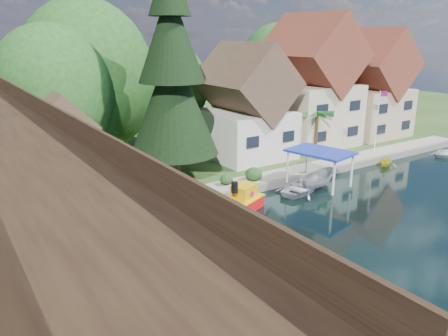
{
  "coord_description": "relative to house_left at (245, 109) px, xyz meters",
  "views": [
    {
      "loc": [
        -18.02,
        -17.86,
        12.04
      ],
      "look_at": [
        -2.13,
        6.0,
        3.29
      ],
      "focal_mm": 35.0,
      "sensor_mm": 36.0,
      "label": 1
    }
  ],
  "objects": [
    {
      "name": "promenade",
      "position": [
        -1.0,
        -6.7,
        -4.61
      ],
      "size": [
        50.0,
        2.6,
        0.06
      ],
      "primitive_type": "cube",
      "color": "gray",
      "rests_on": "bank"
    },
    {
      "name": "seawall",
      "position": [
        -3.0,
        -8.0,
        -4.83
      ],
      "size": [
        60.0,
        0.4,
        0.62
      ],
      "primitive_type": "cube",
      "color": "slate",
      "rests_on": "ground"
    },
    {
      "name": "bank",
      "position": [
        -7.0,
        18.0,
        -4.89
      ],
      "size": [
        140.0,
        52.0,
        0.5
      ],
      "primitive_type": "cube",
      "color": "#25451B",
      "rests_on": "ground"
    },
    {
      "name": "ground",
      "position": [
        -7.0,
        -16.0,
        -5.14
      ],
      "size": [
        140.0,
        140.0,
        0.0
      ],
      "primitive_type": "plane",
      "color": "black",
      "rests_on": "ground"
    },
    {
      "name": "shrubs",
      "position": [
        -11.6,
        -6.74,
        -3.91
      ],
      "size": [
        15.76,
        2.47,
        1.7
      ],
      "color": "#1C4318",
      "rests_on": "bank"
    },
    {
      "name": "boat_yellow",
      "position": [
        10.17,
        -9.05,
        -4.53
      ],
      "size": [
        2.94,
        2.78,
        1.22
      ],
      "primitive_type": "imported",
      "rotation": [
        0.0,
        0.0,
        2.01
      ],
      "color": "gold",
      "rests_on": "ground"
    },
    {
      "name": "boat_white_a",
      "position": [
        -1.59,
        -9.91,
        -4.68
      ],
      "size": [
        5.1,
        4.25,
        0.91
      ],
      "primitive_type": "imported",
      "rotation": [
        0.0,
        0.0,
        1.86
      ],
      "color": "white",
      "rests_on": "ground"
    },
    {
      "name": "conifer",
      "position": [
        -9.09,
        -2.55,
        3.96
      ],
      "size": [
        7.25,
        7.25,
        17.85
      ],
      "color": "#382314",
      "rests_on": "bank"
    },
    {
      "name": "tugboat",
      "position": [
        -7.78,
        -10.36,
        -4.4
      ],
      "size": [
        3.83,
        2.95,
        2.46
      ],
      "color": "red",
      "rests_on": "ground"
    },
    {
      "name": "flagpole",
      "position": [
        12.87,
        -5.7,
        -0.85
      ],
      "size": [
        0.96,
        0.24,
        6.19
      ],
      "color": "white",
      "rests_on": "bank"
    },
    {
      "name": "house_left",
      "position": [
        0.0,
        0.0,
        0.0
      ],
      "size": [
        7.64,
        8.64,
        11.02
      ],
      "color": "silver",
      "rests_on": "bank"
    },
    {
      "name": "house_center",
      "position": [
        9.0,
        0.5,
        1.28
      ],
      "size": [
        8.65,
        9.18,
        13.89
      ],
      "color": "#C0B595",
      "rests_on": "bank"
    },
    {
      "name": "bg_trees",
      "position": [
        -6.0,
        5.25,
        2.15
      ],
      "size": [
        49.9,
        13.3,
        10.57
      ],
      "color": "#382314",
      "rests_on": "bank"
    },
    {
      "name": "boat_canopy",
      "position": [
        0.16,
        -9.99,
        -3.78
      ],
      "size": [
        4.34,
        5.52,
        3.16
      ],
      "color": "silver",
      "rests_on": "ground"
    },
    {
      "name": "palm_tree",
      "position": [
        5.91,
        -3.78,
        -0.54
      ],
      "size": [
        3.98,
        3.98,
        4.7
      ],
      "color": "#382314",
      "rests_on": "bank"
    },
    {
      "name": "shed",
      "position": [
        -18.0,
        -1.5,
        -1.31
      ],
      "size": [
        5.09,
        5.4,
        7.85
      ],
      "color": "silver",
      "rests_on": "bank"
    },
    {
      "name": "boat_white_b",
      "position": [
        18.68,
        -10.0,
        -4.79
      ],
      "size": [
        3.85,
        3.19,
        0.69
      ],
      "primitive_type": "imported",
      "rotation": [
        0.0,
        0.0,
        1.85
      ],
      "color": "silver",
      "rests_on": "ground"
    },
    {
      "name": "house_right",
      "position": [
        18.0,
        0.0,
        0.64
      ],
      "size": [
        8.15,
        8.64,
        12.45
      ],
      "color": "tan",
      "rests_on": "bank"
    }
  ]
}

